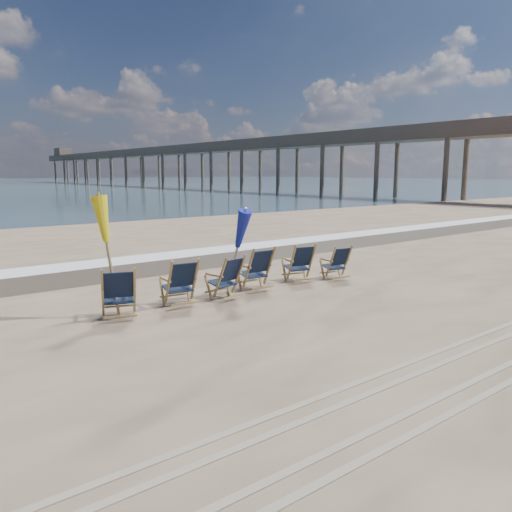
# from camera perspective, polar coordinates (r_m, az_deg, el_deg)

# --- Properties ---
(surf_foam) EXTENTS (200.00, 1.40, 0.01)m
(surf_foam) POSITION_cam_1_polar(r_m,az_deg,el_deg) (16.11, -13.48, -0.31)
(surf_foam) COLOR silver
(surf_foam) RESTS_ON ground
(wet_sand_strip) EXTENTS (200.00, 2.60, 0.00)m
(wet_sand_strip) POSITION_cam_1_polar(r_m,az_deg,el_deg) (14.78, -11.05, -1.10)
(wet_sand_strip) COLOR #42362A
(wet_sand_strip) RESTS_ON ground
(tire_tracks) EXTENTS (80.00, 1.30, 0.01)m
(tire_tracks) POSITION_cam_1_polar(r_m,az_deg,el_deg) (7.84, 23.61, -11.29)
(tire_tracks) COLOR gray
(tire_tracks) RESTS_ON ground
(beach_chair_0) EXTENTS (0.85, 0.90, 1.01)m
(beach_chair_0) POSITION_cam_1_polar(r_m,az_deg,el_deg) (9.47, -13.69, -4.06)
(beach_chair_0) COLOR black
(beach_chair_0) RESTS_ON ground
(beach_chair_1) EXTENTS (0.72, 0.79, 1.00)m
(beach_chair_1) POSITION_cam_1_polar(r_m,az_deg,el_deg) (10.22, -6.98, -2.88)
(beach_chair_1) COLOR black
(beach_chair_1) RESTS_ON ground
(beach_chair_2) EXTENTS (0.72, 0.78, 0.97)m
(beach_chair_2) POSITION_cam_1_polar(r_m,az_deg,el_deg) (10.78, -1.96, -2.25)
(beach_chair_2) COLOR black
(beach_chair_2) RESTS_ON ground
(beach_chair_3) EXTENTS (0.70, 0.78, 1.04)m
(beach_chair_3) POSITION_cam_1_polar(r_m,az_deg,el_deg) (11.51, 1.56, -1.32)
(beach_chair_3) COLOR black
(beach_chair_3) RESTS_ON ground
(beach_chair_4) EXTENTS (0.78, 0.84, 0.99)m
(beach_chair_4) POSITION_cam_1_polar(r_m,az_deg,el_deg) (12.40, 6.35, -0.70)
(beach_chair_4) COLOR black
(beach_chair_4) RESTS_ON ground
(beach_chair_5) EXTENTS (0.68, 0.74, 0.90)m
(beach_chair_5) POSITION_cam_1_polar(r_m,az_deg,el_deg) (12.84, 10.36, -0.65)
(beach_chair_5) COLOR black
(beach_chair_5) RESTS_ON ground
(umbrella_yellow) EXTENTS (0.30, 0.30, 2.26)m
(umbrella_yellow) POSITION_cam_1_polar(r_m,az_deg,el_deg) (9.51, -16.55, 3.39)
(umbrella_yellow) COLOR olive
(umbrella_yellow) RESTS_ON ground
(umbrella_blue) EXTENTS (0.30, 0.30, 2.01)m
(umbrella_blue) POSITION_cam_1_polar(r_m,az_deg,el_deg) (10.80, -2.41, 3.21)
(umbrella_blue) COLOR #A5A5AD
(umbrella_blue) RESTS_ON ground
(fishing_pier) EXTENTS (4.40, 140.00, 9.30)m
(fishing_pier) POSITION_cam_1_polar(r_m,az_deg,el_deg) (91.74, -9.10, 10.65)
(fishing_pier) COLOR brown
(fishing_pier) RESTS_ON ground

